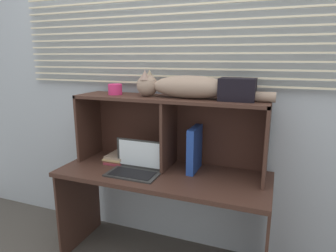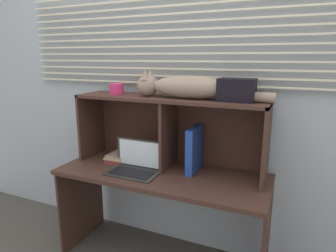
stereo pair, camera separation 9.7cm
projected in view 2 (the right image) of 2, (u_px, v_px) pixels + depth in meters
name	position (u px, v px, depth m)	size (l,w,h in m)	color
back_panel_with_blinds	(179.00, 87.00, 2.16)	(4.40, 0.08, 2.50)	#ACB5C3
desk	(161.00, 190.00, 2.03)	(1.44, 0.57, 0.70)	#422920
hutch_shelf_unit	(170.00, 119.00, 2.05)	(1.34, 0.32, 0.50)	#422920
cat	(184.00, 87.00, 1.92)	(0.92, 0.18, 0.18)	gray
laptop	(135.00, 165.00, 2.00)	(0.35, 0.21, 0.22)	#2D2D2D
binder_upright	(194.00, 150.00, 1.99)	(0.05, 0.23, 0.31)	#21429D
book_stack	(122.00, 156.00, 2.25)	(0.16, 0.27, 0.06)	maroon
small_basket	(117.00, 89.00, 2.14)	(0.10, 0.10, 0.08)	#D92E6F
storage_box	(237.00, 90.00, 1.79)	(0.22, 0.15, 0.14)	black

